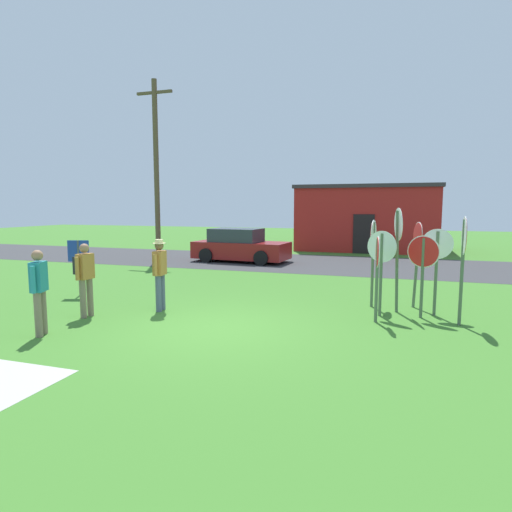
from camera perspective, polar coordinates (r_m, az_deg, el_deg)
The scene contains 17 objects.
ground_plane at distance 9.07m, azimuth -5.56°, elevation -9.56°, with size 80.00×80.00×0.00m, color #3D7528.
street_asphalt at distance 19.24m, azimuth 7.34°, elevation -0.93°, with size 60.00×6.40×0.01m, color #38383A.
building_background at distance 26.10m, azimuth 14.56°, elevation 4.97°, with size 7.83×5.39×3.70m.
utility_pole at distance 20.96m, azimuth -13.12°, elevation 11.43°, with size 1.80×0.24×8.30m.
parked_car_on_street at distance 19.61m, azimuth -2.15°, elevation 1.27°, with size 4.42×2.26×1.51m.
stop_sign_far_back at distance 10.32m, azimuth 21.33°, elevation -0.80°, with size 0.67×0.30×1.88m.
stop_sign_center_cluster at distance 11.34m, azimuth 20.64°, elevation 0.62°, with size 0.21×0.59×2.14m.
stop_sign_tallest at distance 9.61m, azimuth 15.82°, elevation -1.11°, with size 0.10×0.68×1.89m.
stop_sign_low_front at distance 10.21m, azimuth 16.36°, elevation -0.33°, with size 0.65×0.33×1.97m.
stop_sign_leaning_left at distance 9.96m, azimuth 25.87°, elevation 0.63°, with size 0.07×0.81×2.32m.
stop_sign_leaning_right at distance 10.64m, azimuth 18.36°, elevation 1.89°, with size 0.21×0.76×2.49m.
stop_sign_rear_left at distance 10.66m, azimuth 22.92°, elevation -0.16°, with size 0.69×0.07×2.02m.
stop_sign_rear_right at distance 11.06m, azimuth 15.31°, elevation 1.02°, with size 0.12×0.71×2.19m.
person_in_blue at distance 10.50m, azimuth -21.84°, elevation -2.30°, with size 0.37×0.57×1.69m.
person_on_left at distance 10.58m, azimuth -12.68°, elevation -1.90°, with size 0.31×0.57×1.74m.
person_near_signs at distance 9.36m, azimuth -26.90°, elevation -3.78°, with size 0.34×0.54×1.69m.
info_panel_leftmost at distance 13.08m, azimuth -22.53°, elevation -0.22°, with size 0.58×0.21×1.57m.
Camera 1 is at (3.50, -7.98, 2.53)m, focal length 30.06 mm.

